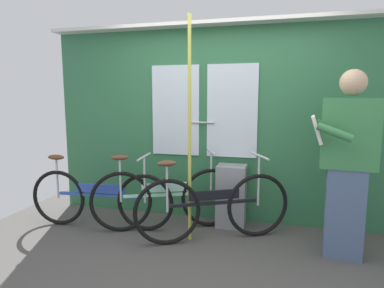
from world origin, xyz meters
name	(u,v)px	position (x,y,z in m)	size (l,w,h in m)	color
ground_plane	(198,262)	(0.00, 0.00, -0.02)	(5.26, 3.84, 0.04)	#474442
train_door_wall	(219,120)	(-0.01, 1.11, 1.23)	(4.26, 0.28, 2.36)	#2D6B42
bicycle_near_door	(213,206)	(0.05, 0.45, 0.37)	(1.53, 0.83, 0.91)	black
bicycle_leaning_behind	(166,198)	(-0.53, 0.62, 0.37)	(1.61, 0.77, 0.91)	black
bicycle_by_pole	(100,198)	(-1.29, 0.46, 0.36)	(1.73, 0.44, 0.87)	black
passenger_reading_newspaper	(347,161)	(1.30, 0.41, 0.93)	(0.60, 0.53, 1.76)	slate
trash_bin_by_wall	(231,196)	(0.18, 0.90, 0.37)	(0.33, 0.28, 0.73)	gray
handrail_pole	(190,132)	(-0.20, 0.42, 1.16)	(0.04, 0.04, 2.32)	#C6C14C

